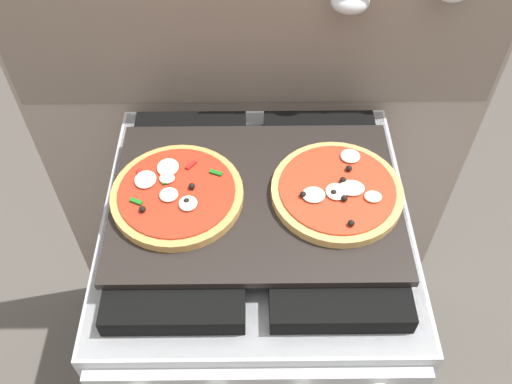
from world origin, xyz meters
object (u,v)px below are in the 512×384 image
object	(u,v)px
stove	(256,314)
pizza_right	(337,192)
baking_tray	(256,198)
pizza_left	(177,194)

from	to	relation	value
stove	pizza_right	xyz separation A→B (m)	(0.15, -0.00, 0.48)
baking_tray	pizza_right	xyz separation A→B (m)	(0.15, -0.00, 0.02)
pizza_right	pizza_left	bearing A→B (deg)	-179.71
stove	pizza_left	distance (m)	0.50
stove	baking_tray	size ratio (longest dim) A/B	1.67
pizza_left	pizza_right	distance (m)	0.30
baking_tray	pizza_left	size ratio (longest dim) A/B	2.19
stove	pizza_right	distance (m)	0.50
stove	pizza_left	size ratio (longest dim) A/B	3.65
baking_tray	pizza_left	distance (m)	0.15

